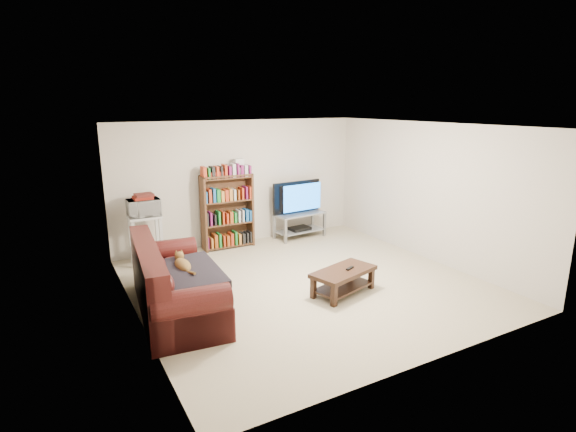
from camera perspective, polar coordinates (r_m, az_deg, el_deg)
floor at (r=7.03m, az=2.32°, el=-8.53°), size 5.00×5.00×0.00m
ceiling at (r=6.49m, az=2.53°, el=11.40°), size 5.00×5.00×0.00m
wall_back at (r=8.85m, az=-6.05°, el=4.26°), size 5.00×0.00×5.00m
wall_front at (r=4.79m, az=18.22°, el=-4.99°), size 5.00×0.00×5.00m
wall_left at (r=5.80m, az=-19.18°, el=-1.75°), size 0.00×5.00×5.00m
wall_right at (r=8.22m, az=17.50°, el=2.91°), size 0.00×5.00×5.00m
sofa at (r=6.21m, az=-14.71°, el=-8.89°), size 1.18×2.30×0.94m
blanket at (r=6.01m, az=-12.85°, el=-7.27°), size 0.88×1.13×0.19m
cat at (r=6.18m, az=-13.22°, el=-6.11°), size 0.30×0.62×0.18m
coffee_table at (r=6.64m, az=7.04°, el=-7.68°), size 1.10×0.76×0.36m
remote at (r=6.64m, az=7.86°, el=-6.59°), size 0.17×0.11×0.02m
tv_stand at (r=9.24m, az=1.49°, el=-0.62°), size 1.08×0.56×0.52m
television at (r=9.13m, az=1.51°, el=2.35°), size 1.13×0.25×0.64m
dvd_player at (r=9.29m, az=1.49°, el=-1.59°), size 0.44×0.33×0.06m
bookshelf at (r=8.59m, az=-7.70°, el=0.70°), size 0.98×0.32×1.42m
shelf_clutter at (r=8.49m, az=-7.29°, el=5.99°), size 0.72×0.22×0.28m
microwave_stand at (r=8.07m, az=-17.62°, el=-2.09°), size 0.53×0.39×0.85m
microwave at (r=7.96m, az=-17.86°, el=1.03°), size 0.52×0.36×0.29m
game_boxes at (r=7.93m, az=-17.96°, el=2.23°), size 0.31×0.27×0.05m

